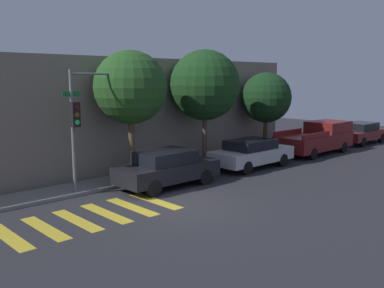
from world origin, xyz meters
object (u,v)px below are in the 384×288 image
(sedan_middle, at_px, (252,153))
(sedan_near_corner, at_px, (166,168))
(traffic_light_pole, at_px, (86,109))
(tree_near_corner, at_px, (130,88))
(pickup_truck, at_px, (318,138))
(sedan_far_end, at_px, (361,132))
(tree_far_end, at_px, (266,98))
(tree_midblock, at_px, (205,85))

(sedan_middle, bearing_deg, sedan_near_corner, -180.00)
(traffic_light_pole, bearing_deg, tree_near_corner, 12.57)
(pickup_truck, bearing_deg, sedan_far_end, 0.00)
(sedan_middle, xyz_separation_m, tree_far_end, (3.44, 1.80, 2.51))
(sedan_near_corner, xyz_separation_m, tree_far_end, (8.84, 1.80, 2.48))
(pickup_truck, xyz_separation_m, tree_midblock, (-7.51, 1.80, 3.11))
(sedan_middle, bearing_deg, pickup_truck, -0.00)
(pickup_truck, height_order, tree_near_corner, tree_near_corner)
(sedan_far_end, bearing_deg, traffic_light_pole, 176.33)
(tree_near_corner, bearing_deg, sedan_middle, -17.24)
(sedan_near_corner, relative_size, sedan_middle, 0.96)
(sedan_far_end, bearing_deg, sedan_near_corner, -180.00)
(sedan_middle, height_order, tree_near_corner, tree_near_corner)
(sedan_far_end, bearing_deg, tree_midblock, 172.12)
(sedan_far_end, distance_m, tree_near_corner, 17.76)
(sedan_middle, xyz_separation_m, sedan_far_end, (11.57, 0.00, -0.00))
(sedan_far_end, xyz_separation_m, tree_near_corner, (-17.37, 1.80, 3.21))
(traffic_light_pole, xyz_separation_m, tree_far_end, (11.64, 0.53, 0.03))
(sedan_near_corner, relative_size, tree_near_corner, 0.78)
(sedan_far_end, relative_size, tree_far_end, 0.95)
(tree_midblock, xyz_separation_m, tree_far_end, (4.89, -0.00, -0.75))
(sedan_near_corner, relative_size, tree_far_end, 0.92)
(sedan_middle, height_order, pickup_truck, pickup_truck)
(tree_near_corner, height_order, tree_midblock, tree_midblock)
(sedan_middle, bearing_deg, traffic_light_pole, 171.21)
(traffic_light_pole, height_order, tree_near_corner, tree_near_corner)
(traffic_light_pole, xyz_separation_m, sedan_near_corner, (2.80, -1.27, -2.45))
(traffic_light_pole, distance_m, sedan_middle, 8.66)
(pickup_truck, bearing_deg, tree_midblock, 166.52)
(sedan_near_corner, height_order, tree_far_end, tree_far_end)
(sedan_middle, bearing_deg, tree_near_corner, 162.76)
(traffic_light_pole, relative_size, tree_near_corner, 0.85)
(sedan_middle, bearing_deg, tree_midblock, 128.77)
(tree_midblock, bearing_deg, sedan_far_end, -7.88)
(traffic_light_pole, relative_size, tree_far_end, 0.99)
(sedan_near_corner, bearing_deg, tree_far_end, 11.52)
(sedan_near_corner, distance_m, sedan_far_end, 16.97)
(tree_near_corner, height_order, tree_far_end, tree_near_corner)
(pickup_truck, height_order, tree_far_end, tree_far_end)
(sedan_middle, distance_m, pickup_truck, 6.07)
(sedan_far_end, distance_m, tree_far_end, 8.70)
(tree_near_corner, distance_m, tree_far_end, 9.27)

